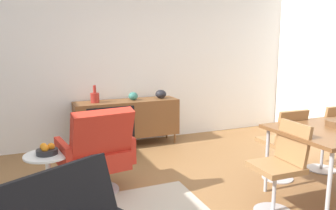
# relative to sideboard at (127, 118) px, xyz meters

# --- Properties ---
(wall_back) EXTENTS (6.80, 0.12, 2.80)m
(wall_back) POSITION_rel_sideboard_xyz_m (-0.02, 0.30, 0.96)
(wall_back) COLOR white
(wall_back) RESTS_ON ground_plane
(sideboard) EXTENTS (1.60, 0.45, 0.72)m
(sideboard) POSITION_rel_sideboard_xyz_m (0.00, 0.00, 0.00)
(sideboard) COLOR brown
(sideboard) RESTS_ON ground_plane
(vase_cobalt) EXTENTS (0.14, 0.14, 0.13)m
(vase_cobalt) POSITION_rel_sideboard_xyz_m (0.11, 0.00, 0.34)
(vase_cobalt) COLOR #337266
(vase_cobalt) RESTS_ON sideboard
(vase_sculptural_dark) EXTENTS (0.13, 0.13, 0.26)m
(vase_sculptural_dark) POSITION_rel_sideboard_xyz_m (-0.48, 0.00, 0.36)
(vase_sculptural_dark) COLOR maroon
(vase_sculptural_dark) RESTS_ON sideboard
(vase_ceramic_small) EXTENTS (0.17, 0.17, 0.14)m
(vase_ceramic_small) POSITION_rel_sideboard_xyz_m (0.57, 0.00, 0.35)
(vase_ceramic_small) COLOR black
(vase_ceramic_small) RESTS_ON sideboard
(dining_chair_back_left) EXTENTS (0.41, 0.44, 0.86)m
(dining_chair_back_left) POSITION_rel_sideboard_xyz_m (1.29, -2.00, 0.03)
(dining_chair_back_left) COLOR #9E7042
(dining_chair_back_left) RESTS_ON ground_plane
(dining_chair_near_window) EXTENTS (0.44, 0.41, 0.86)m
(dining_chair_near_window) POSITION_rel_sideboard_xyz_m (0.75, -2.56, 0.03)
(dining_chair_near_window) COLOR #9E7042
(dining_chair_near_window) RESTS_ON ground_plane
(dining_chair_back_right) EXTENTS (0.43, 0.45, 0.86)m
(dining_chair_back_right) POSITION_rel_sideboard_xyz_m (1.98, -2.00, 0.03)
(dining_chair_back_right) COLOR #9E7042
(dining_chair_back_right) RESTS_ON ground_plane
(lounge_chair_red) EXTENTS (0.79, 0.73, 0.95)m
(lounge_chair_red) POSITION_rel_sideboard_xyz_m (-0.75, -1.52, 0.03)
(lounge_chair_red) COLOR red
(lounge_chair_red) RESTS_ON ground_plane
(side_table_round) EXTENTS (0.44, 0.44, 0.52)m
(side_table_round) POSITION_rel_sideboard_xyz_m (-1.23, -1.58, -0.12)
(side_table_round) COLOR white
(side_table_round) RESTS_ON ground_plane
(fruit_bowl) EXTENTS (0.20, 0.20, 0.11)m
(fruit_bowl) POSITION_rel_sideboard_xyz_m (-1.23, -1.58, 0.12)
(fruit_bowl) COLOR #262628
(fruit_bowl) RESTS_ON side_table_round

